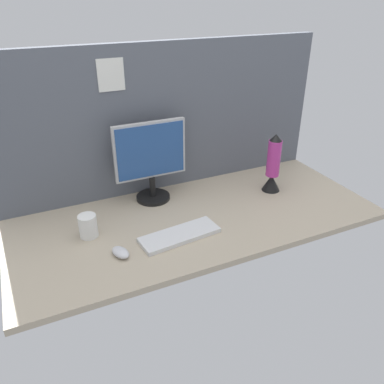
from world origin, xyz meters
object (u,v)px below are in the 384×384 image
Objects in this scene: mouse at (121,252)px; keyboard at (180,235)px; mug_ceramic_white at (88,226)px; monitor at (151,159)px; lava_lamp at (273,167)px.

keyboard is at bearing -15.04° from mouse.
mug_ceramic_white is (-9.04, 20.38, 3.71)cm from mouse.
mouse is at bearing -66.08° from mug_ceramic_white.
keyboard is at bearing -91.90° from monitor.
monitor reaches higher than keyboard.
lava_lamp reaches higher than mouse.
mouse is 22.60cm from mug_ceramic_white.
mug_ceramic_white reaches higher than mouse.
mug_ceramic_white is at bearing -178.46° from lava_lamp.
lava_lamp is at bearing 1.54° from mug_ceramic_white.
lava_lamp is (92.92, 23.12, 12.11)cm from mouse.
lava_lamp is (101.96, 2.74, 8.39)cm from mug_ceramic_white.
mouse reaches higher than keyboard.
keyboard is at bearing -162.12° from lava_lamp.
mouse is 0.89× the size of mug_ceramic_white.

